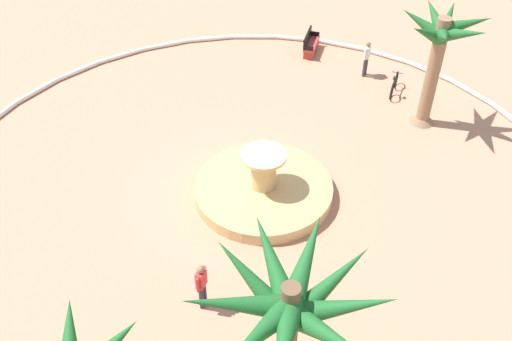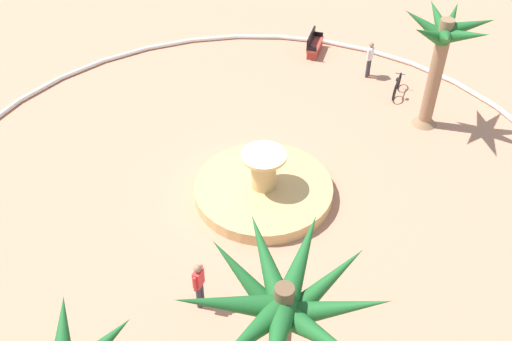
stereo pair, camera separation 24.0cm
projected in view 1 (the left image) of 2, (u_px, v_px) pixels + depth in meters
name	position (u px, v px, depth m)	size (l,w,h in m)	color
ground_plane	(253.00, 191.00, 19.84)	(80.00, 80.00, 0.00)	tan
plaza_curb	(253.00, 189.00, 19.77)	(22.76, 22.76, 0.20)	silver
fountain	(263.00, 189.00, 19.53)	(4.74, 4.74, 1.80)	tan
palm_tree_by_curb	(439.00, 46.00, 20.79)	(3.34, 3.39, 4.75)	#8E6B4C
palm_tree_mid_plaza	(289.00, 311.00, 11.39)	(4.29, 4.28, 4.93)	brown
bench_west	(311.00, 46.00, 27.09)	(1.62, 1.28, 1.00)	#B73D33
bicycle_red_frame	(394.00, 85.00, 24.39)	(1.39, 1.10, 0.94)	black
person_cyclist_helmet	(367.00, 57.00, 25.11)	(0.39, 0.41, 1.67)	#33333D
person_cyclist_photo	(202.00, 284.00, 15.62)	(0.44, 0.37, 1.66)	#33333D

